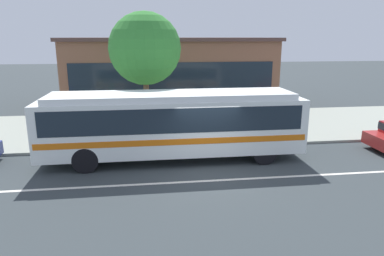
# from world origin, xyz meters

# --- Properties ---
(ground_plane) EXTENTS (120.00, 120.00, 0.00)m
(ground_plane) POSITION_xyz_m (0.00, 0.00, 0.00)
(ground_plane) COLOR #353C3F
(sidewalk_slab) EXTENTS (60.00, 8.00, 0.12)m
(sidewalk_slab) POSITION_xyz_m (0.00, 7.08, 0.06)
(sidewalk_slab) COLOR #979D90
(sidewalk_slab) RESTS_ON ground_plane
(lane_stripe_center) EXTENTS (56.00, 0.16, 0.01)m
(lane_stripe_center) POSITION_xyz_m (0.00, -0.80, 0.00)
(lane_stripe_center) COLOR silver
(lane_stripe_center) RESTS_ON ground_plane
(transit_bus) EXTENTS (10.84, 2.47, 2.88)m
(transit_bus) POSITION_xyz_m (-1.26, 1.73, 1.67)
(transit_bus) COLOR white
(transit_bus) RESTS_ON ground_plane
(pedestrian_waiting_near_sign) EXTENTS (0.34, 0.34, 1.66)m
(pedestrian_waiting_near_sign) POSITION_xyz_m (-1.81, 4.79, 1.09)
(pedestrian_waiting_near_sign) COLOR #312840
(pedestrian_waiting_near_sign) RESTS_ON sidewalk_slab
(pedestrian_walking_along_curb) EXTENTS (0.46, 0.46, 1.75)m
(pedestrian_walking_along_curb) POSITION_xyz_m (-5.95, 3.78, 1.14)
(pedestrian_walking_along_curb) COLOR #3F312E
(pedestrian_walking_along_curb) RESTS_ON sidewalk_slab
(pedestrian_standing_by_tree) EXTENTS (0.48, 0.48, 1.75)m
(pedestrian_standing_by_tree) POSITION_xyz_m (-5.04, 4.84, 1.15)
(pedestrian_standing_by_tree) COLOR #2A2A3F
(pedestrian_standing_by_tree) RESTS_ON sidewalk_slab
(bus_stop_sign) EXTENTS (0.08, 0.44, 2.49)m
(bus_stop_sign) POSITION_xyz_m (2.09, 3.71, 1.71)
(bus_stop_sign) COLOR gray
(bus_stop_sign) RESTS_ON sidewalk_slab
(street_tree_near_stop) EXTENTS (3.64, 3.64, 6.23)m
(street_tree_near_stop) POSITION_xyz_m (-2.32, 5.64, 4.52)
(street_tree_near_stop) COLOR brown
(street_tree_near_stop) RESTS_ON sidewalk_slab
(station_building) EXTENTS (14.84, 8.93, 5.05)m
(station_building) POSITION_xyz_m (-0.51, 14.65, 2.53)
(station_building) COLOR brown
(station_building) RESTS_ON ground_plane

